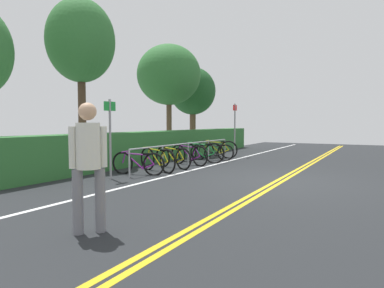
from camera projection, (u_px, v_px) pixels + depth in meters
ground_plane at (280, 182)px, 8.72m from camera, size 33.80×11.20×0.05m
centre_line_yellow_inner at (283, 181)px, 8.68m from camera, size 30.42×0.10×0.00m
centre_line_yellow_outer at (277, 181)px, 8.76m from camera, size 30.42×0.10×0.00m
bike_lane_stripe_white at (182, 173)px, 10.13m from camera, size 30.42×0.12×0.00m
bike_rack at (188, 148)px, 12.02m from camera, size 6.48×0.05×0.78m
bicycle_0 at (138, 163)px, 9.79m from camera, size 0.48×1.65×0.69m
bicycle_1 at (157, 160)px, 10.42m from camera, size 0.68×1.70×0.76m
bicycle_2 at (173, 157)px, 11.20m from camera, size 0.62×1.68×0.74m
bicycle_3 at (189, 155)px, 12.08m from camera, size 0.59×1.75×0.75m
bicycle_4 at (201, 153)px, 12.75m from camera, size 0.50×1.81×0.79m
bicycle_5 at (212, 152)px, 13.56m from camera, size 0.58×1.72×0.69m
bicycle_6 at (217, 149)px, 14.42m from camera, size 0.55×1.73×0.78m
pedestrian at (88, 158)px, 4.54m from camera, size 0.39×0.35×1.74m
sign_post_near at (110, 131)px, 8.94m from camera, size 0.36×0.09×2.09m
sign_post_far at (235, 125)px, 15.03m from camera, size 0.36×0.06×2.31m
hedge_backdrop at (168, 145)px, 14.20m from camera, size 15.43×0.89×1.15m
tree_mid at (81, 42)px, 11.91m from camera, size 2.36×2.36×5.78m
tree_far_right at (169, 75)px, 16.21m from camera, size 3.02×3.02×5.17m
tree_extra at (193, 92)px, 19.17m from camera, size 2.56×2.56×4.58m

